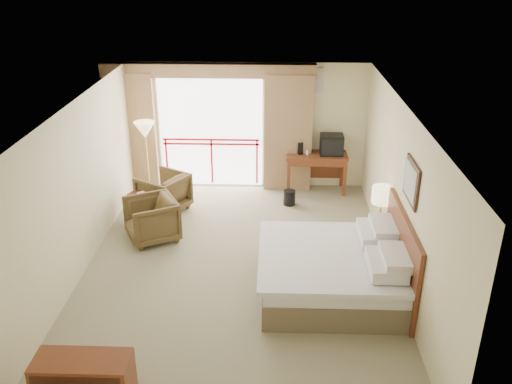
{
  "coord_description": "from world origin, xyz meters",
  "views": [
    {
      "loc": [
        0.56,
        -7.57,
        4.81
      ],
      "look_at": [
        0.28,
        0.4,
        1.21
      ],
      "focal_mm": 38.0,
      "sensor_mm": 36.0,
      "label": 1
    }
  ],
  "objects_px": {
    "nightstand": "(378,237)",
    "wastebasket": "(289,198)",
    "tv": "(332,145)",
    "side_table": "(140,203)",
    "desk": "(316,161)",
    "armchair_near": "(153,239)",
    "table_lamp": "(382,195)",
    "bed": "(334,271)",
    "floor_lamp": "(145,133)",
    "armchair_far": "(165,210)"
  },
  "relations": [
    {
      "from": "table_lamp",
      "to": "floor_lamp",
      "type": "relative_size",
      "value": 0.37
    },
    {
      "from": "armchair_far",
      "to": "floor_lamp",
      "type": "relative_size",
      "value": 0.52
    },
    {
      "from": "desk",
      "to": "floor_lamp",
      "type": "distance_m",
      "value": 3.63
    },
    {
      "from": "nightstand",
      "to": "wastebasket",
      "type": "relative_size",
      "value": 1.83
    },
    {
      "from": "table_lamp",
      "to": "desk",
      "type": "relative_size",
      "value": 0.48
    },
    {
      "from": "armchair_far",
      "to": "armchair_near",
      "type": "relative_size",
      "value": 0.99
    },
    {
      "from": "armchair_near",
      "to": "floor_lamp",
      "type": "relative_size",
      "value": 0.52
    },
    {
      "from": "side_table",
      "to": "table_lamp",
      "type": "bearing_deg",
      "value": -12.15
    },
    {
      "from": "armchair_far",
      "to": "side_table",
      "type": "xyz_separation_m",
      "value": [
        -0.37,
        -0.47,
        0.36
      ]
    },
    {
      "from": "bed",
      "to": "floor_lamp",
      "type": "bearing_deg",
      "value": 136.47
    },
    {
      "from": "desk",
      "to": "bed",
      "type": "bearing_deg",
      "value": -90.15
    },
    {
      "from": "desk",
      "to": "side_table",
      "type": "bearing_deg",
      "value": -155.59
    },
    {
      "from": "side_table",
      "to": "wastebasket",
      "type": "bearing_deg",
      "value": 15.96
    },
    {
      "from": "armchair_far",
      "to": "armchair_near",
      "type": "bearing_deg",
      "value": 31.52
    },
    {
      "from": "desk",
      "to": "armchair_near",
      "type": "xyz_separation_m",
      "value": [
        -3.07,
        -2.32,
        -0.65
      ]
    },
    {
      "from": "desk",
      "to": "side_table",
      "type": "xyz_separation_m",
      "value": [
        -3.45,
        -1.61,
        -0.29
      ]
    },
    {
      "from": "bed",
      "to": "side_table",
      "type": "height_order",
      "value": "bed"
    },
    {
      "from": "table_lamp",
      "to": "wastebasket",
      "type": "bearing_deg",
      "value": 130.19
    },
    {
      "from": "bed",
      "to": "desk",
      "type": "relative_size",
      "value": 1.65
    },
    {
      "from": "bed",
      "to": "desk",
      "type": "height_order",
      "value": "bed"
    },
    {
      "from": "armchair_near",
      "to": "floor_lamp",
      "type": "height_order",
      "value": "floor_lamp"
    },
    {
      "from": "bed",
      "to": "armchair_near",
      "type": "bearing_deg",
      "value": 153.36
    },
    {
      "from": "bed",
      "to": "nightstand",
      "type": "distance_m",
      "value": 1.55
    },
    {
      "from": "desk",
      "to": "tv",
      "type": "distance_m",
      "value": 0.5
    },
    {
      "from": "desk",
      "to": "armchair_far",
      "type": "xyz_separation_m",
      "value": [
        -3.09,
        -1.14,
        -0.65
      ]
    },
    {
      "from": "desk",
      "to": "tv",
      "type": "height_order",
      "value": "tv"
    },
    {
      "from": "bed",
      "to": "floor_lamp",
      "type": "relative_size",
      "value": 1.3
    },
    {
      "from": "tv",
      "to": "side_table",
      "type": "bearing_deg",
      "value": -176.51
    },
    {
      "from": "tv",
      "to": "bed",
      "type": "bearing_deg",
      "value": -112.97
    },
    {
      "from": "desk",
      "to": "floor_lamp",
      "type": "relative_size",
      "value": 0.78
    },
    {
      "from": "wastebasket",
      "to": "armchair_near",
      "type": "height_order",
      "value": "armchair_near"
    },
    {
      "from": "side_table",
      "to": "bed",
      "type": "bearing_deg",
      "value": -32.95
    },
    {
      "from": "wastebasket",
      "to": "armchair_near",
      "type": "xyz_separation_m",
      "value": [
        -2.5,
        -1.53,
        -0.15
      ]
    },
    {
      "from": "wastebasket",
      "to": "side_table",
      "type": "bearing_deg",
      "value": -164.04
    },
    {
      "from": "nightstand",
      "to": "tv",
      "type": "relative_size",
      "value": 1.17
    },
    {
      "from": "tv",
      "to": "side_table",
      "type": "xyz_separation_m",
      "value": [
        -3.75,
        -1.55,
        -0.69
      ]
    },
    {
      "from": "wastebasket",
      "to": "floor_lamp",
      "type": "bearing_deg",
      "value": 174.48
    },
    {
      "from": "wastebasket",
      "to": "armchair_far",
      "type": "height_order",
      "value": "armchair_far"
    },
    {
      "from": "nightstand",
      "to": "table_lamp",
      "type": "relative_size",
      "value": 0.91
    },
    {
      "from": "bed",
      "to": "armchair_far",
      "type": "xyz_separation_m",
      "value": [
        -3.12,
        2.73,
        -0.38
      ]
    },
    {
      "from": "table_lamp",
      "to": "side_table",
      "type": "xyz_separation_m",
      "value": [
        -4.37,
        0.94,
        -0.67
      ]
    },
    {
      "from": "nightstand",
      "to": "side_table",
      "type": "distance_m",
      "value": 4.48
    },
    {
      "from": "floor_lamp",
      "to": "wastebasket",
      "type": "bearing_deg",
      "value": -5.52
    },
    {
      "from": "armchair_near",
      "to": "table_lamp",
      "type": "bearing_deg",
      "value": 59.02
    },
    {
      "from": "armchair_far",
      "to": "floor_lamp",
      "type": "bearing_deg",
      "value": -115.52
    },
    {
      "from": "armchair_near",
      "to": "bed",
      "type": "bearing_deg",
      "value": 35.8
    },
    {
      "from": "bed",
      "to": "wastebasket",
      "type": "xyz_separation_m",
      "value": [
        -0.61,
        3.08,
        -0.22
      ]
    },
    {
      "from": "floor_lamp",
      "to": "bed",
      "type": "bearing_deg",
      "value": -43.53
    },
    {
      "from": "bed",
      "to": "armchair_near",
      "type": "relative_size",
      "value": 2.47
    },
    {
      "from": "nightstand",
      "to": "desk",
      "type": "xyz_separation_m",
      "value": [
        -0.92,
        2.61,
        0.37
      ]
    }
  ]
}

